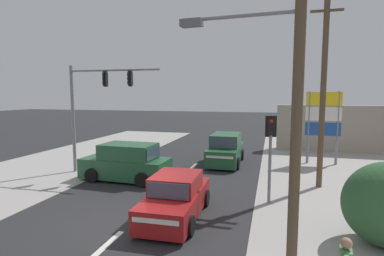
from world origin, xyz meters
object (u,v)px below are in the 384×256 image
(suv_crossing_left, at_px, (126,163))
(suv_oncoming_near, at_px, (226,150))
(traffic_signal_mast, at_px, (93,99))
(utility_pole_midground_right, at_px, (323,85))
(pedestal_signal_right_kerb, at_px, (270,145))
(utility_pole_foreground_right, at_px, (291,81))
(sedan_kerbside_parked, at_px, (176,198))
(shopping_plaza_sign, at_px, (323,117))

(suv_crossing_left, distance_m, suv_oncoming_near, 6.74)
(traffic_signal_mast, distance_m, suv_oncoming_near, 8.63)
(utility_pole_midground_right, height_order, pedestal_signal_right_kerb, utility_pole_midground_right)
(utility_pole_foreground_right, relative_size, sedan_kerbside_parked, 2.03)
(utility_pole_midground_right, distance_m, traffic_signal_mast, 11.83)
(utility_pole_foreground_right, distance_m, traffic_signal_mast, 12.29)
(pedestal_signal_right_kerb, bearing_deg, sedan_kerbside_parked, -145.13)
(utility_pole_midground_right, relative_size, suv_crossing_left, 2.01)
(utility_pole_midground_right, bearing_deg, sedan_kerbside_parked, -137.27)
(traffic_signal_mast, bearing_deg, utility_pole_foreground_right, -35.78)
(shopping_plaza_sign, height_order, sedan_kerbside_parked, shopping_plaza_sign)
(utility_pole_midground_right, distance_m, pedestal_signal_right_kerb, 4.38)
(utility_pole_foreground_right, height_order, traffic_signal_mast, utility_pole_foreground_right)
(suv_oncoming_near, bearing_deg, suv_crossing_left, -130.43)
(utility_pole_midground_right, distance_m, shopping_plaza_sign, 5.67)
(utility_pole_midground_right, bearing_deg, shopping_plaza_sign, 80.58)
(utility_pole_midground_right, bearing_deg, suv_crossing_left, -172.57)
(traffic_signal_mast, height_order, shopping_plaza_sign, traffic_signal_mast)
(utility_pole_foreground_right, distance_m, utility_pole_midground_right, 7.81)
(utility_pole_midground_right, xyz_separation_m, pedestal_signal_right_kerb, (-2.28, -2.84, -2.44))
(sedan_kerbside_parked, bearing_deg, pedestal_signal_right_kerb, 34.87)
(pedestal_signal_right_kerb, height_order, sedan_kerbside_parked, pedestal_signal_right_kerb)
(suv_oncoming_near, bearing_deg, utility_pole_foreground_right, -74.30)
(sedan_kerbside_parked, bearing_deg, suv_oncoming_near, 87.25)
(utility_pole_foreground_right, bearing_deg, sedan_kerbside_parked, 145.59)
(suv_crossing_left, bearing_deg, shopping_plaza_sign, 32.24)
(utility_pole_foreground_right, xyz_separation_m, utility_pole_midground_right, (1.84, 7.59, 0.16))
(sedan_kerbside_parked, bearing_deg, utility_pole_foreground_right, -34.41)
(utility_pole_foreground_right, relative_size, utility_pole_midground_right, 0.94)
(traffic_signal_mast, distance_m, suv_crossing_left, 4.11)
(traffic_signal_mast, relative_size, suv_oncoming_near, 1.32)
(pedestal_signal_right_kerb, xyz_separation_m, sedan_kerbside_parked, (-3.22, -2.25, -1.71))
(pedestal_signal_right_kerb, height_order, shopping_plaza_sign, shopping_plaza_sign)
(pedestal_signal_right_kerb, distance_m, suv_crossing_left, 7.50)
(shopping_plaza_sign, relative_size, suv_oncoming_near, 1.01)
(pedestal_signal_right_kerb, relative_size, shopping_plaza_sign, 0.77)
(utility_pole_foreground_right, xyz_separation_m, traffic_signal_mast, (-9.96, 7.18, -0.55))
(pedestal_signal_right_kerb, height_order, suv_crossing_left, pedestal_signal_right_kerb)
(pedestal_signal_right_kerb, bearing_deg, traffic_signal_mast, 165.71)
(traffic_signal_mast, distance_m, pedestal_signal_right_kerb, 9.98)
(shopping_plaza_sign, distance_m, suv_crossing_left, 12.38)
(shopping_plaza_sign, bearing_deg, suv_crossing_left, -147.76)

